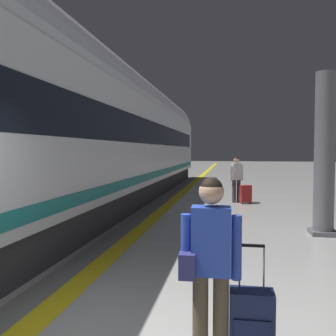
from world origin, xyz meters
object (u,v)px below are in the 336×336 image
Objects in this scene: platform_pillar at (325,157)px; rolling_suitcase_foreground at (251,325)px; high_speed_train at (72,127)px; passenger_near at (236,176)px; traveller_foreground at (209,259)px; suitcase_near at (246,194)px.

rolling_suitcase_foreground is at bearing -109.46° from platform_pillar.
passenger_near is at bearing 43.17° from high_speed_train.
high_speed_train is 9.19× the size of platform_pillar.
platform_pillar is (6.22, -0.57, -0.78)m from high_speed_train.
passenger_near is (0.02, 9.93, 0.60)m from rolling_suitcase_foreground.
traveller_foreground is 0.46× the size of platform_pillar.
passenger_near reaches higher than rolling_suitcase_foreground.
passenger_near is 2.54× the size of suitcase_near.
traveller_foreground is at bearing -55.89° from high_speed_train.
platform_pillar reaches higher than suitcase_near.
high_speed_train is 19.92× the size of passenger_near.
high_speed_train is 6.30m from platform_pillar.
rolling_suitcase_foreground is 1.62× the size of suitcase_near.
rolling_suitcase_foreground reaches higher than suitcase_near.
suitcase_near is at bearing 39.23° from high_speed_train.
platform_pillar is (1.85, 5.24, 1.36)m from rolling_suitcase_foreground.
platform_pillar is at bearing 70.54° from rolling_suitcase_foreground.
passenger_near is at bearing 139.56° from suitcase_near.
passenger_near is 0.46× the size of platform_pillar.
rolling_suitcase_foreground is at bearing -90.10° from passenger_near.
passenger_near is at bearing 89.90° from rolling_suitcase_foreground.
high_speed_train reaches higher than rolling_suitcase_foreground.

